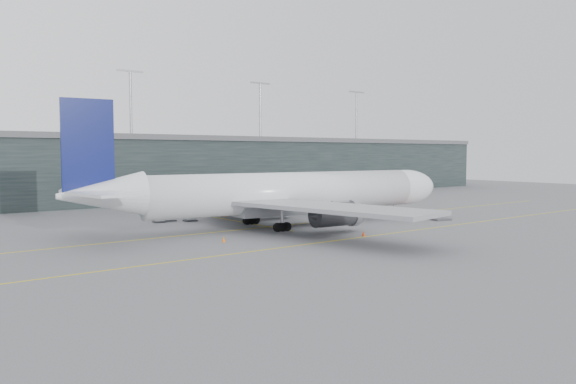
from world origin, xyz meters
TOP-DOWN VIEW (x-y plane):
  - ground at (0.00, 0.00)m, footprint 320.00×320.00m
  - taxiline_a at (0.00, -4.00)m, footprint 160.00×0.25m
  - taxiline_b at (0.00, -20.00)m, footprint 160.00×0.25m
  - taxiline_lead_main at (5.00, 20.00)m, footprint 0.25×60.00m
  - terminal at (-0.00, 58.00)m, footprint 240.00×36.00m
  - main_aircraft at (7.61, -4.85)m, footprint 63.80×59.61m
  - jet_bridge at (18.52, 22.01)m, footprint 15.28×43.91m
  - gse_cart at (29.46, -10.53)m, footprint 2.58×1.89m
  - baggage_dolly at (32.49, -14.61)m, footprint 3.47×3.02m
  - uld_a at (-5.78, 11.11)m, footprint 2.10×1.77m
  - uld_b at (-3.71, 11.56)m, footprint 2.10×1.77m
  - uld_c at (-1.12, 9.42)m, footprint 2.16×1.79m
  - cone_nose at (33.93, -7.74)m, footprint 0.41×0.41m
  - cone_wing_stbd at (9.52, -19.49)m, footprint 0.46×0.46m
  - cone_wing_port at (6.80, 11.70)m, footprint 0.42×0.42m
  - cone_tail at (-8.00, -12.36)m, footprint 0.47×0.47m

SIDE VIEW (x-z plane):
  - ground at x=0.00m, z-range 0.00..0.00m
  - taxiline_a at x=0.00m, z-range 0.00..0.02m
  - taxiline_b at x=0.00m, z-range 0.00..0.02m
  - taxiline_lead_main at x=5.00m, z-range 0.00..0.02m
  - baggage_dolly at x=32.49m, z-range 0.03..0.33m
  - cone_nose at x=33.93m, z-range 0.00..0.66m
  - cone_wing_port at x=6.80m, z-range 0.00..0.67m
  - cone_wing_stbd at x=9.52m, z-range 0.00..0.74m
  - cone_tail at x=-8.00m, z-range 0.00..0.74m
  - gse_cart at x=29.46m, z-range 0.09..1.69m
  - uld_b at x=-3.71m, z-range 0.04..1.78m
  - uld_a at x=-5.78m, z-range 0.04..1.80m
  - uld_c at x=-1.12m, z-range 0.05..1.91m
  - jet_bridge at x=18.52m, z-range 1.53..7.66m
  - main_aircraft at x=7.61m, z-range -3.92..13.96m
  - terminal at x=0.00m, z-range -6.88..22.12m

